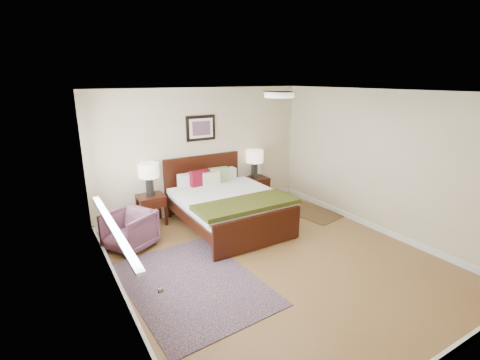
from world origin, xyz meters
The scene contains 18 objects.
floor centered at (0.00, 0.00, 0.00)m, with size 5.00×5.00×0.00m, color brown.
back_wall centered at (0.00, 2.50, 1.25)m, with size 4.50×0.04×2.50m, color beige.
front_wall centered at (0.00, -2.50, 1.25)m, with size 4.50×0.04×2.50m, color beige.
left_wall centered at (-2.25, 0.00, 1.25)m, with size 0.04×5.00×2.50m, color beige.
right_wall centered at (2.25, 0.00, 1.25)m, with size 0.04×5.00×2.50m, color beige.
ceiling centered at (0.00, 0.00, 2.50)m, with size 4.50×5.00×0.02m, color white.
window centered at (-2.20, 0.70, 1.38)m, with size 0.11×2.72×1.32m.
door centered at (-2.23, -1.75, 1.07)m, with size 0.06×1.00×2.18m.
ceil_fixture centered at (0.00, 0.00, 2.47)m, with size 0.44×0.44×0.08m.
bed centered at (-0.04, 1.45, 0.53)m, with size 1.76×2.14×1.15m.
wall_art centered at (-0.04, 2.47, 1.72)m, with size 0.62×0.05×0.50m.
nightstand_left centered at (-1.20, 2.25, 0.45)m, with size 0.48×0.44×0.58m.
nightstand_right centered at (1.11, 2.26, 0.36)m, with size 0.58×0.43×0.57m.
lamp_left centered at (-1.20, 2.27, 1.01)m, with size 0.37×0.37×0.61m.
lamp_right centered at (1.11, 2.27, 1.01)m, with size 0.37×0.37×0.61m.
armchair centered at (-1.80, 1.49, 0.31)m, with size 0.67×0.69×0.63m, color brown.
rug_persian centered at (-1.35, 0.04, 0.01)m, with size 1.61×2.27×0.01m, color #0B0C38.
rug_navy centered at (1.80, 1.15, 0.01)m, with size 0.77×1.15×0.01m, color black.
Camera 1 is at (-2.91, -3.83, 2.68)m, focal length 26.00 mm.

